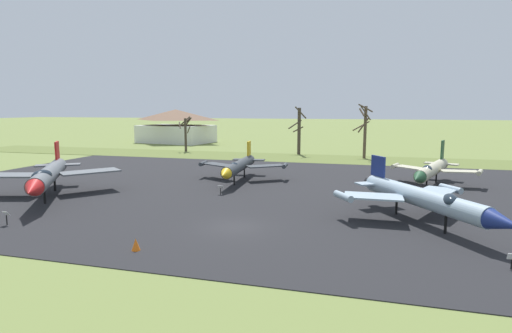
{
  "coord_description": "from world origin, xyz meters",
  "views": [
    {
      "loc": [
        9.11,
        -26.58,
        8.42
      ],
      "look_at": [
        -1.95,
        12.99,
        2.53
      ],
      "focal_mm": 28.55,
      "sensor_mm": 36.0,
      "label": 1
    }
  ],
  "objects_px": {
    "info_placard_front_right": "(416,194)",
    "jet_fighter_front_right": "(432,170)",
    "jet_fighter_front_left": "(48,175)",
    "info_placard_rear_center": "(221,189)",
    "jet_fighter_rear_left": "(424,198)",
    "info_placard_rear_left": "(512,260)",
    "visitor_building": "(176,126)",
    "traffic_cone": "(136,245)",
    "info_placard_front_left": "(6,217)",
    "jet_fighter_rear_center": "(239,166)"
  },
  "relations": [
    {
      "from": "jet_fighter_front_right",
      "to": "visitor_building",
      "type": "distance_m",
      "value": 69.53
    },
    {
      "from": "jet_fighter_rear_left",
      "to": "info_placard_rear_left",
      "type": "bearing_deg",
      "value": -65.22
    },
    {
      "from": "info_placard_rear_left",
      "to": "traffic_cone",
      "type": "relative_size",
      "value": 1.18
    },
    {
      "from": "jet_fighter_front_right",
      "to": "info_placard_rear_center",
      "type": "bearing_deg",
      "value": -154.54
    },
    {
      "from": "info_placard_front_left",
      "to": "jet_fighter_rear_left",
      "type": "relative_size",
      "value": 0.08
    },
    {
      "from": "jet_fighter_rear_left",
      "to": "visitor_building",
      "type": "relative_size",
      "value": 0.69
    },
    {
      "from": "visitor_building",
      "to": "traffic_cone",
      "type": "distance_m",
      "value": 78.66
    },
    {
      "from": "visitor_building",
      "to": "info_placard_rear_center",
      "type": "bearing_deg",
      "value": -59.59
    },
    {
      "from": "jet_fighter_front_left",
      "to": "info_placard_front_right",
      "type": "relative_size",
      "value": 15.29
    },
    {
      "from": "jet_fighter_front_left",
      "to": "visitor_building",
      "type": "bearing_deg",
      "value": 105.91
    },
    {
      "from": "jet_fighter_front_right",
      "to": "visitor_building",
      "type": "xyz_separation_m",
      "value": [
        -52.69,
        45.33,
        2.12
      ]
    },
    {
      "from": "jet_fighter_front_left",
      "to": "info_placard_rear_center",
      "type": "distance_m",
      "value": 16.14
    },
    {
      "from": "jet_fighter_rear_center",
      "to": "traffic_cone",
      "type": "xyz_separation_m",
      "value": [
        1.19,
        -23.56,
        -1.48
      ]
    },
    {
      "from": "jet_fighter_front_left",
      "to": "traffic_cone",
      "type": "bearing_deg",
      "value": -33.52
    },
    {
      "from": "jet_fighter_rear_left",
      "to": "visitor_building",
      "type": "distance_m",
      "value": 78.88
    },
    {
      "from": "info_placard_front_left",
      "to": "info_placard_rear_left",
      "type": "relative_size",
      "value": 1.16
    },
    {
      "from": "visitor_building",
      "to": "traffic_cone",
      "type": "height_order",
      "value": "visitor_building"
    },
    {
      "from": "jet_fighter_rear_left",
      "to": "jet_fighter_front_right",
      "type": "bearing_deg",
      "value": 80.52
    },
    {
      "from": "info_placard_rear_left",
      "to": "visitor_building",
      "type": "bearing_deg",
      "value": 128.04
    },
    {
      "from": "info_placard_front_left",
      "to": "jet_fighter_front_right",
      "type": "xyz_separation_m",
      "value": [
        31.56,
        23.79,
        1.23
      ]
    },
    {
      "from": "visitor_building",
      "to": "info_placard_front_right",
      "type": "bearing_deg",
      "value": -46.13
    },
    {
      "from": "info_placard_front_right",
      "to": "jet_fighter_front_right",
      "type": "bearing_deg",
      "value": 72.82
    },
    {
      "from": "info_placard_rear_left",
      "to": "info_placard_front_right",
      "type": "bearing_deg",
      "value": 101.04
    },
    {
      "from": "traffic_cone",
      "to": "visitor_building",
      "type": "bearing_deg",
      "value": 114.87
    },
    {
      "from": "jet_fighter_rear_left",
      "to": "visitor_building",
      "type": "bearing_deg",
      "value": 129.43
    },
    {
      "from": "info_placard_rear_center",
      "to": "info_placard_front_right",
      "type": "bearing_deg",
      "value": 7.96
    },
    {
      "from": "jet_fighter_front_right",
      "to": "info_placard_rear_center",
      "type": "height_order",
      "value": "jet_fighter_front_right"
    },
    {
      "from": "visitor_building",
      "to": "info_placard_rear_left",
      "type": "bearing_deg",
      "value": -51.96
    },
    {
      "from": "jet_fighter_front_left",
      "to": "jet_fighter_front_right",
      "type": "distance_m",
      "value": 38.61
    },
    {
      "from": "info_placard_front_right",
      "to": "jet_fighter_rear_left",
      "type": "xyz_separation_m",
      "value": [
        -0.39,
        -8.41,
        1.41
      ]
    },
    {
      "from": "info_placard_front_right",
      "to": "info_placard_rear_center",
      "type": "height_order",
      "value": "info_placard_front_right"
    },
    {
      "from": "info_placard_front_right",
      "to": "jet_fighter_rear_center",
      "type": "xyz_separation_m",
      "value": [
        -18.62,
        4.76,
        1.25
      ]
    },
    {
      "from": "jet_fighter_rear_center",
      "to": "info_placard_rear_left",
      "type": "distance_m",
      "value": 30.1
    },
    {
      "from": "jet_fighter_front_right",
      "to": "jet_fighter_rear_left",
      "type": "bearing_deg",
      "value": -99.48
    },
    {
      "from": "info_placard_front_right",
      "to": "visitor_building",
      "type": "bearing_deg",
      "value": 133.87
    },
    {
      "from": "jet_fighter_front_right",
      "to": "info_placard_front_right",
      "type": "relative_size",
      "value": 13.87
    },
    {
      "from": "info_placard_front_left",
      "to": "jet_fighter_rear_center",
      "type": "bearing_deg",
      "value": 63.37
    },
    {
      "from": "info_placard_front_left",
      "to": "traffic_cone",
      "type": "relative_size",
      "value": 1.38
    },
    {
      "from": "jet_fighter_rear_left",
      "to": "traffic_cone",
      "type": "xyz_separation_m",
      "value": [
        -17.05,
        -10.39,
        -1.63
      ]
    },
    {
      "from": "jet_fighter_front_left",
      "to": "jet_fighter_rear_left",
      "type": "bearing_deg",
      "value": 0.0
    },
    {
      "from": "jet_fighter_front_right",
      "to": "visitor_building",
      "type": "relative_size",
      "value": 0.69
    },
    {
      "from": "info_placard_front_left",
      "to": "traffic_cone",
      "type": "height_order",
      "value": "info_placard_front_left"
    },
    {
      "from": "info_placard_rear_center",
      "to": "info_placard_rear_left",
      "type": "relative_size",
      "value": 1.04
    },
    {
      "from": "jet_fighter_front_left",
      "to": "jet_fighter_front_right",
      "type": "bearing_deg",
      "value": 23.8
    },
    {
      "from": "jet_fighter_front_left",
      "to": "info_placard_rear_center",
      "type": "relative_size",
      "value": 15.37
    },
    {
      "from": "traffic_cone",
      "to": "jet_fighter_rear_left",
      "type": "bearing_deg",
      "value": 31.36
    },
    {
      "from": "jet_fighter_front_right",
      "to": "jet_fighter_rear_center",
      "type": "bearing_deg",
      "value": -173.42
    },
    {
      "from": "jet_fighter_rear_left",
      "to": "info_placard_rear_left",
      "type": "xyz_separation_m",
      "value": [
        3.51,
        -7.6,
        -1.47
      ]
    },
    {
      "from": "jet_fighter_front_right",
      "to": "info_placard_front_right",
      "type": "xyz_separation_m",
      "value": [
        -2.22,
        -7.17,
        -1.29
      ]
    },
    {
      "from": "info_placard_front_left",
      "to": "info_placard_rear_center",
      "type": "bearing_deg",
      "value": 51.57
    }
  ]
}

